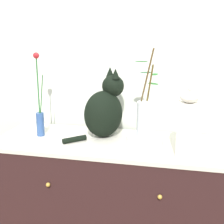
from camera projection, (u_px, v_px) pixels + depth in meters
The scene contains 7 objects.
wall_back at pixel (123, 57), 2.07m from camera, with size 4.40×0.08×2.60m, color silver.
sideboard at pixel (112, 205), 2.01m from camera, with size 1.38×0.51×0.84m.
cat_sitting at pixel (105, 109), 1.94m from camera, with size 0.36×0.34×0.42m.
vase_slim_green at pixel (40, 114), 1.96m from camera, with size 0.06×0.05×0.51m.
bowl_porcelain at pixel (145, 142), 1.80m from camera, with size 0.21×0.21×0.07m, color silver.
vase_glass_clear at pixel (145, 117), 1.76m from camera, with size 0.15×0.15×0.48m.
jar_lidded_porcelain at pixel (188, 124), 1.67m from camera, with size 0.11×0.11×0.37m.
Camera 1 is at (0.38, -1.74, 1.51)m, focal length 51.79 mm.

